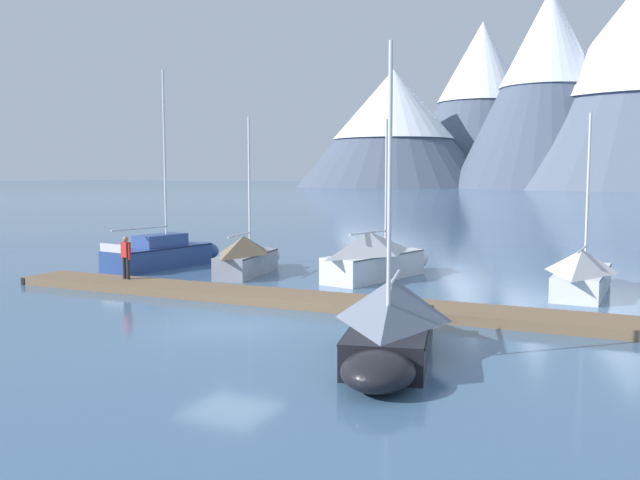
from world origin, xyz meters
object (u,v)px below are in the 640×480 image
(sailboat_nearest_berth, at_px, (166,253))
(person_on_dock, at_px, (126,255))
(sailboat_second_berth, at_px, (249,255))
(sailboat_far_berth, at_px, (583,272))
(sailboat_mid_dock_starboard, at_px, (391,323))
(sailboat_mid_dock_port, at_px, (377,256))

(sailboat_nearest_berth, xyz_separation_m, person_on_dock, (2.20, -5.24, 0.61))
(sailboat_second_berth, bearing_deg, person_on_dock, -116.41)
(sailboat_far_berth, bearing_deg, sailboat_second_berth, -174.66)
(sailboat_far_berth, bearing_deg, sailboat_mid_dock_starboard, -106.11)
(sailboat_second_berth, height_order, person_on_dock, sailboat_second_berth)
(person_on_dock, bearing_deg, sailboat_mid_dock_port, 37.95)
(person_on_dock, bearing_deg, sailboat_second_berth, 63.59)
(sailboat_mid_dock_port, distance_m, sailboat_far_berth, 8.17)
(sailboat_mid_dock_port, xyz_separation_m, sailboat_far_berth, (8.16, 0.02, -0.16))
(sailboat_mid_dock_starboard, height_order, sailboat_far_berth, sailboat_mid_dock_starboard)
(sailboat_nearest_berth, xyz_separation_m, sailboat_mid_dock_starboard, (15.09, -10.55, 0.20))
(sailboat_mid_dock_starboard, bearing_deg, sailboat_far_berth, 73.89)
(sailboat_mid_dock_port, relative_size, sailboat_far_berth, 1.01)
(sailboat_nearest_berth, relative_size, person_on_dock, 5.45)
(sailboat_mid_dock_port, height_order, sailboat_far_berth, sailboat_mid_dock_port)
(sailboat_second_berth, xyz_separation_m, sailboat_far_berth, (13.75, 1.29, -0.03))
(sailboat_mid_dock_starboard, relative_size, person_on_dock, 4.36)
(sailboat_nearest_berth, distance_m, sailboat_mid_dock_port, 10.35)
(sailboat_mid_dock_port, xyz_separation_m, person_on_dock, (-8.09, -6.31, 0.31))
(sailboat_second_berth, bearing_deg, sailboat_nearest_berth, 177.64)
(sailboat_mid_dock_port, bearing_deg, person_on_dock, -142.05)
(sailboat_mid_dock_port, distance_m, person_on_dock, 10.26)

